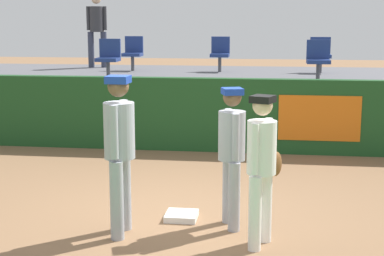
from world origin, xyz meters
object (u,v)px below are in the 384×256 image
at_px(first_base, 182,216).
at_px(seat_front_left, 109,56).
at_px(player_runner_visitor, 120,144).
at_px(spectator_hooded, 97,25).
at_px(seat_back_right, 320,53).
at_px(seat_back_left, 133,51).
at_px(seat_back_center, 220,52).
at_px(player_fielder_home, 262,160).
at_px(seat_front_right, 318,58).
at_px(player_coach_visitor, 232,148).

height_order(first_base, seat_front_left, seat_front_left).
relative_size(player_runner_visitor, spectator_hooded, 1.00).
xyz_separation_m(seat_back_right, spectator_hooded, (-5.68, 0.82, 0.62)).
bearing_deg(seat_back_left, first_base, -72.29).
bearing_deg(seat_back_center, first_base, -88.75).
relative_size(player_fielder_home, seat_front_right, 2.03).
distance_m(player_coach_visitor, seat_back_left, 8.02).
distance_m(player_fielder_home, seat_back_left, 8.69).
height_order(first_base, spectator_hooded, spectator_hooded).
xyz_separation_m(player_fielder_home, player_coach_visitor, (-0.38, 0.57, 0.01)).
relative_size(first_base, player_fielder_home, 0.23).
bearing_deg(seat_back_left, player_runner_visitor, -77.92).
height_order(seat_back_center, seat_back_left, same).
distance_m(first_base, seat_front_right, 6.04).
distance_m(player_runner_visitor, seat_front_right, 6.64).
distance_m(seat_back_right, seat_front_left, 4.98).
height_order(seat_back_right, seat_back_center, same).
bearing_deg(player_coach_visitor, spectator_hooded, -170.93).
height_order(first_base, player_runner_visitor, player_runner_visitor).
bearing_deg(spectator_hooded, seat_front_left, 103.81).
height_order(seat_back_center, spectator_hooded, spectator_hooded).
bearing_deg(spectator_hooded, seat_front_right, 146.83).
bearing_deg(seat_front_left, spectator_hooded, 111.53).
height_order(player_runner_visitor, seat_back_center, seat_back_center).
distance_m(player_runner_visitor, seat_front_left, 6.34).
height_order(seat_front_left, spectator_hooded, spectator_hooded).
relative_size(seat_front_right, seat_back_right, 1.00).
height_order(player_runner_visitor, spectator_hooded, spectator_hooded).
distance_m(player_coach_visitor, seat_back_right, 7.62).
height_order(player_runner_visitor, player_coach_visitor, player_runner_visitor).
bearing_deg(player_fielder_home, spectator_hooded, -131.61).
bearing_deg(seat_front_left, player_fielder_home, -60.91).
xyz_separation_m(first_base, player_coach_visitor, (0.64, -0.19, 0.95)).
height_order(seat_back_right, seat_front_left, same).
height_order(player_fielder_home, seat_front_left, seat_front_left).
bearing_deg(seat_back_center, seat_back_right, 0.01).
relative_size(first_base, spectator_hooded, 0.21).
distance_m(first_base, player_runner_visitor, 1.37).
relative_size(first_base, seat_back_left, 0.48).
relative_size(player_runner_visitor, player_coach_visitor, 1.10).
bearing_deg(player_runner_visitor, first_base, 135.68).
height_order(player_fielder_home, player_runner_visitor, player_runner_visitor).
bearing_deg(seat_front_right, player_coach_visitor, -103.99).
xyz_separation_m(player_fielder_home, seat_front_right, (1.02, 6.19, 0.73)).
distance_m(seat_front_left, spectator_hooded, 2.88).
relative_size(seat_back_right, seat_front_left, 1.00).
relative_size(player_fielder_home, player_runner_visitor, 0.91).
distance_m(seat_front_right, seat_back_center, 2.84).
height_order(seat_back_center, seat_front_left, same).
relative_size(player_runner_visitor, seat_back_left, 2.25).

